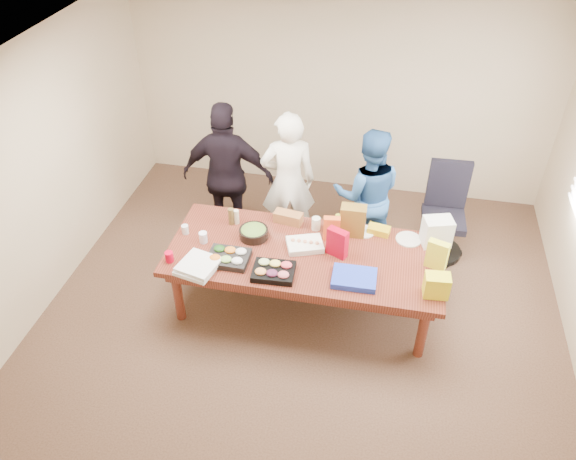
% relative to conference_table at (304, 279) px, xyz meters
% --- Properties ---
extents(floor, '(5.50, 5.00, 0.02)m').
position_rel_conference_table_xyz_m(floor, '(0.00, 0.00, -0.39)').
color(floor, '#47301E').
rests_on(floor, ground).
extents(ceiling, '(5.50, 5.00, 0.02)m').
position_rel_conference_table_xyz_m(ceiling, '(0.00, 0.00, 2.33)').
color(ceiling, white).
rests_on(ceiling, wall_back).
extents(wall_back, '(5.50, 0.04, 2.70)m').
position_rel_conference_table_xyz_m(wall_back, '(0.00, 2.50, 0.98)').
color(wall_back, beige).
rests_on(wall_back, floor).
extents(wall_front, '(5.50, 0.04, 2.70)m').
position_rel_conference_table_xyz_m(wall_front, '(0.00, -2.50, 0.98)').
color(wall_front, beige).
rests_on(wall_front, floor).
extents(wall_left, '(0.04, 5.00, 2.70)m').
position_rel_conference_table_xyz_m(wall_left, '(-2.75, 0.00, 0.98)').
color(wall_left, beige).
rests_on(wall_left, floor).
extents(conference_table, '(2.80, 1.20, 0.75)m').
position_rel_conference_table_xyz_m(conference_table, '(0.00, 0.00, 0.00)').
color(conference_table, '#4C1C0F').
rests_on(conference_table, floor).
extents(office_chair, '(0.59, 0.59, 1.12)m').
position_rel_conference_table_xyz_m(office_chair, '(1.44, 1.19, 0.19)').
color(office_chair, black).
rests_on(office_chair, floor).
extents(person_center, '(0.74, 0.59, 1.77)m').
position_rel_conference_table_xyz_m(person_center, '(-0.39, 1.06, 0.51)').
color(person_center, white).
rests_on(person_center, floor).
extents(person_right, '(0.86, 0.71, 1.64)m').
position_rel_conference_table_xyz_m(person_right, '(0.53, 1.07, 0.45)').
color(person_right, '#2A5998').
rests_on(person_right, floor).
extents(person_left, '(1.10, 0.51, 1.83)m').
position_rel_conference_table_xyz_m(person_left, '(-1.09, 0.99, 0.54)').
color(person_left, black).
rests_on(person_left, floor).
extents(veggie_tray, '(0.41, 0.32, 0.06)m').
position_rel_conference_table_xyz_m(veggie_tray, '(-0.73, -0.27, 0.41)').
color(veggie_tray, black).
rests_on(veggie_tray, conference_table).
extents(fruit_tray, '(0.42, 0.34, 0.06)m').
position_rel_conference_table_xyz_m(fruit_tray, '(-0.24, -0.38, 0.41)').
color(fruit_tray, black).
rests_on(fruit_tray, conference_table).
extents(sheet_cake, '(0.43, 0.38, 0.06)m').
position_rel_conference_table_xyz_m(sheet_cake, '(-0.01, 0.08, 0.41)').
color(sheet_cake, white).
rests_on(sheet_cake, conference_table).
extents(salad_bowl, '(0.31, 0.31, 0.10)m').
position_rel_conference_table_xyz_m(salad_bowl, '(-0.57, 0.14, 0.42)').
color(salad_bowl, black).
rests_on(salad_bowl, conference_table).
extents(chip_bag_blue, '(0.43, 0.32, 0.06)m').
position_rel_conference_table_xyz_m(chip_bag_blue, '(0.54, -0.32, 0.41)').
color(chip_bag_blue, '#1E38C0').
rests_on(chip_bag_blue, conference_table).
extents(chip_bag_red, '(0.23, 0.17, 0.31)m').
position_rel_conference_table_xyz_m(chip_bag_red, '(0.32, 0.03, 0.53)').
color(chip_bag_red, '#A5031B').
rests_on(chip_bag_red, conference_table).
extents(chip_bag_yellow, '(0.22, 0.15, 0.31)m').
position_rel_conference_table_xyz_m(chip_bag_yellow, '(1.30, 0.04, 0.53)').
color(chip_bag_yellow, yellow).
rests_on(chip_bag_yellow, conference_table).
extents(chip_bag_orange, '(0.18, 0.10, 0.27)m').
position_rel_conference_table_xyz_m(chip_bag_orange, '(0.23, 0.28, 0.51)').
color(chip_bag_orange, '#DD511F').
rests_on(chip_bag_orange, conference_table).
extents(mayo_jar, '(0.10, 0.10, 0.15)m').
position_rel_conference_table_xyz_m(mayo_jar, '(0.05, 0.41, 0.45)').
color(mayo_jar, white).
rests_on(mayo_jar, conference_table).
extents(mustard_bottle, '(0.06, 0.06, 0.16)m').
position_rel_conference_table_xyz_m(mustard_bottle, '(0.27, 0.49, 0.46)').
color(mustard_bottle, '#F1F72F').
rests_on(mustard_bottle, conference_table).
extents(dressing_bottle, '(0.08, 0.08, 0.20)m').
position_rel_conference_table_xyz_m(dressing_bottle, '(-0.87, 0.32, 0.47)').
color(dressing_bottle, brown).
rests_on(dressing_bottle, conference_table).
extents(ranch_bottle, '(0.06, 0.06, 0.17)m').
position_rel_conference_table_xyz_m(ranch_bottle, '(-0.81, 0.34, 0.46)').
color(ranch_bottle, beige).
rests_on(ranch_bottle, conference_table).
extents(banana_bunch, '(0.25, 0.17, 0.08)m').
position_rel_conference_table_xyz_m(banana_bunch, '(0.71, 0.48, 0.41)').
color(banana_bunch, yellow).
rests_on(banana_bunch, conference_table).
extents(bread_loaf, '(0.32, 0.18, 0.12)m').
position_rel_conference_table_xyz_m(bread_loaf, '(-0.27, 0.47, 0.44)').
color(bread_loaf, '#9D6133').
rests_on(bread_loaf, conference_table).
extents(kraft_bag, '(0.27, 0.16, 0.35)m').
position_rel_conference_table_xyz_m(kraft_bag, '(0.44, 0.41, 0.55)').
color(kraft_bag, brown).
rests_on(kraft_bag, conference_table).
extents(red_cup, '(0.09, 0.09, 0.11)m').
position_rel_conference_table_xyz_m(red_cup, '(-1.30, -0.40, 0.43)').
color(red_cup, red).
rests_on(red_cup, conference_table).
extents(clear_cup_a, '(0.10, 0.10, 0.12)m').
position_rel_conference_table_xyz_m(clear_cup_a, '(-1.07, -0.04, 0.43)').
color(clear_cup_a, white).
rests_on(clear_cup_a, conference_table).
extents(clear_cup_b, '(0.08, 0.08, 0.10)m').
position_rel_conference_table_xyz_m(clear_cup_b, '(-1.30, 0.06, 0.43)').
color(clear_cup_b, silver).
rests_on(clear_cup_b, conference_table).
extents(pizza_box_lower, '(0.42, 0.42, 0.04)m').
position_rel_conference_table_xyz_m(pizza_box_lower, '(-0.99, -0.47, 0.40)').
color(pizza_box_lower, white).
rests_on(pizza_box_lower, conference_table).
extents(pizza_box_upper, '(0.43, 0.43, 0.04)m').
position_rel_conference_table_xyz_m(pizza_box_upper, '(-0.97, -0.46, 0.44)').
color(pizza_box_upper, white).
rests_on(pizza_box_upper, pizza_box_lower).
extents(plate_a, '(0.32, 0.32, 0.02)m').
position_rel_conference_table_xyz_m(plate_a, '(1.03, 0.42, 0.38)').
color(plate_a, silver).
rests_on(plate_a, conference_table).
extents(plate_b, '(0.26, 0.26, 0.01)m').
position_rel_conference_table_xyz_m(plate_b, '(0.56, 0.46, 0.38)').
color(plate_b, white).
rests_on(plate_b, conference_table).
extents(dip_bowl_a, '(0.15, 0.15, 0.06)m').
position_rel_conference_table_xyz_m(dip_bowl_a, '(0.20, 0.47, 0.40)').
color(dip_bowl_a, beige).
rests_on(dip_bowl_a, conference_table).
extents(dip_bowl_b, '(0.19, 0.19, 0.06)m').
position_rel_conference_table_xyz_m(dip_bowl_b, '(-0.57, 0.25, 0.41)').
color(dip_bowl_b, beige).
rests_on(dip_bowl_b, conference_table).
extents(grocery_bag_white, '(0.33, 0.28, 0.31)m').
position_rel_conference_table_xyz_m(grocery_bag_white, '(1.30, 0.42, 0.53)').
color(grocery_bag_white, white).
rests_on(grocery_bag_white, conference_table).
extents(grocery_bag_yellow, '(0.24, 0.18, 0.23)m').
position_rel_conference_table_xyz_m(grocery_bag_yellow, '(1.30, -0.35, 0.49)').
color(grocery_bag_yellow, yellow).
rests_on(grocery_bag_yellow, conference_table).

